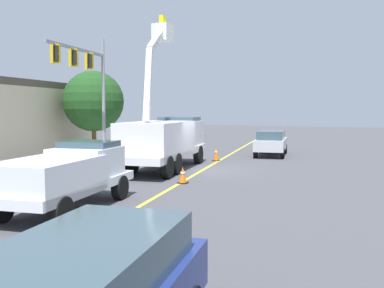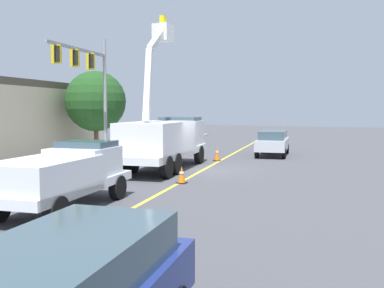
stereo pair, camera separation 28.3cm
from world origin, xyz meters
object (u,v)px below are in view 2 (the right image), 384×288
(service_pickup_truck, at_px, (63,174))
(traffic_signal_mast, at_px, (89,75))
(traffic_cone_mid_front, at_px, (182,175))
(traffic_cone_mid_rear, at_px, (217,154))
(utility_bucket_truck, at_px, (165,138))
(passing_minivan, at_px, (273,141))
(traffic_cone_leading, at_px, (56,230))

(service_pickup_truck, height_order, traffic_signal_mast, traffic_signal_mast)
(traffic_cone_mid_front, height_order, traffic_signal_mast, traffic_signal_mast)
(traffic_cone_mid_rear, bearing_deg, utility_bucket_truck, 164.76)
(passing_minivan, bearing_deg, utility_bucket_truck, 157.61)
(utility_bucket_truck, xyz_separation_m, traffic_cone_leading, (-12.21, -3.51, -1.30))
(traffic_cone_leading, relative_size, traffic_signal_mast, 0.09)
(service_pickup_truck, relative_size, traffic_cone_mid_front, 8.01)
(passing_minivan, height_order, traffic_cone_mid_front, passing_minivan)
(traffic_cone_leading, distance_m, traffic_cone_mid_front, 8.66)
(passing_minivan, distance_m, traffic_signal_mast, 12.79)
(traffic_cone_leading, bearing_deg, traffic_signal_mast, 34.63)
(utility_bucket_truck, xyz_separation_m, traffic_cone_mid_rear, (4.49, -1.22, -1.20))
(passing_minivan, xyz_separation_m, traffic_cone_leading, (-21.03, 0.12, -0.63))
(service_pickup_truck, distance_m, traffic_cone_leading, 3.62)
(traffic_cone_leading, height_order, traffic_signal_mast, traffic_signal_mast)
(traffic_cone_leading, bearing_deg, passing_minivan, -0.33)
(traffic_cone_mid_front, xyz_separation_m, traffic_cone_mid_rear, (8.07, 1.45, 0.08))
(utility_bucket_truck, relative_size, traffic_signal_mast, 1.10)
(utility_bucket_truck, xyz_separation_m, traffic_signal_mast, (1.70, 6.09, 3.62))
(traffic_cone_leading, bearing_deg, traffic_cone_mid_front, 5.57)
(passing_minivan, xyz_separation_m, traffic_cone_mid_rear, (-4.33, 2.41, -0.54))
(passing_minivan, xyz_separation_m, traffic_cone_mid_front, (-12.40, 0.96, -0.61))
(service_pickup_truck, height_order, passing_minivan, service_pickup_truck)
(passing_minivan, height_order, traffic_cone_mid_rear, passing_minivan)
(traffic_cone_mid_front, xyz_separation_m, traffic_signal_mast, (5.28, 8.76, 4.90))
(traffic_cone_leading, relative_size, traffic_cone_mid_rear, 0.78)
(utility_bucket_truck, bearing_deg, traffic_cone_mid_front, -143.30)
(utility_bucket_truck, distance_m, traffic_signal_mast, 7.28)
(service_pickup_truck, height_order, traffic_cone_leading, service_pickup_truck)
(service_pickup_truck, relative_size, passing_minivan, 1.16)
(passing_minivan, bearing_deg, traffic_signal_mast, 126.24)
(service_pickup_truck, distance_m, passing_minivan, 18.38)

